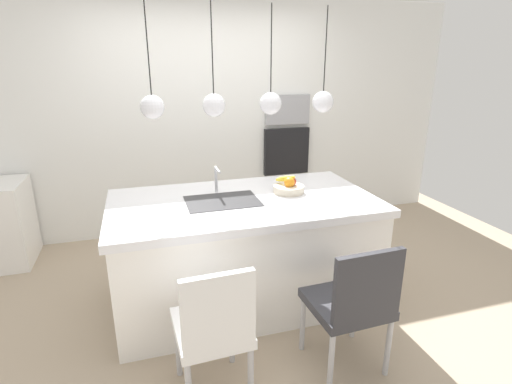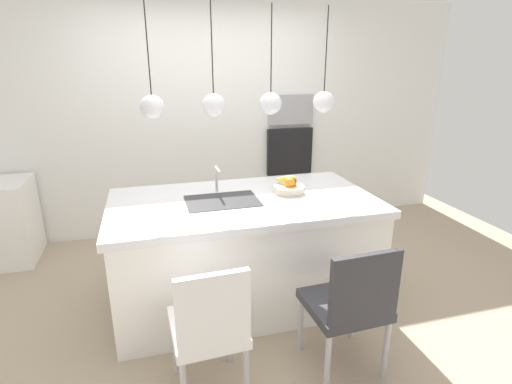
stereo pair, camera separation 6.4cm
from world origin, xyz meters
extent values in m
plane|color=tan|center=(0.00, 0.00, 0.00)|extent=(6.60, 6.60, 0.00)
cube|color=white|center=(0.00, 1.65, 1.30)|extent=(6.00, 0.10, 2.60)
cube|color=white|center=(0.00, 0.00, 0.41)|extent=(2.01, 1.07, 0.82)
cube|color=white|center=(0.00, 0.00, 0.85)|extent=(2.07, 1.13, 0.06)
cube|color=#2D2D30|center=(-0.17, 0.00, 0.88)|extent=(0.56, 0.40, 0.02)
cylinder|color=silver|center=(-0.17, 0.24, 0.99)|extent=(0.02, 0.02, 0.22)
cylinder|color=silver|center=(-0.17, 0.16, 1.09)|extent=(0.02, 0.16, 0.02)
cylinder|color=beige|center=(0.40, 0.06, 0.91)|extent=(0.25, 0.25, 0.06)
sphere|color=#B22D1E|center=(0.42, 0.06, 0.97)|extent=(0.08, 0.08, 0.08)
sphere|color=orange|center=(0.40, 0.04, 0.97)|extent=(0.09, 0.09, 0.09)
ellipsoid|color=yellow|center=(0.38, 0.10, 0.99)|extent=(0.16, 0.16, 0.09)
cube|color=#9E9EA3|center=(0.96, 1.58, 1.38)|extent=(0.54, 0.08, 0.34)
cube|color=black|center=(0.96, 1.58, 0.88)|extent=(0.56, 0.08, 0.56)
cube|color=white|center=(-0.45, -0.92, 0.45)|extent=(0.43, 0.47, 0.06)
cube|color=white|center=(-0.44, -1.13, 0.69)|extent=(0.39, 0.06, 0.43)
cylinder|color=#B2B2B7|center=(-0.28, -0.72, 0.21)|extent=(0.04, 0.04, 0.42)
cylinder|color=#B2B2B7|center=(-0.63, -0.73, 0.21)|extent=(0.04, 0.04, 0.42)
cylinder|color=#B2B2B7|center=(-0.27, -1.11, 0.21)|extent=(0.04, 0.04, 0.42)
cube|color=#333338|center=(0.42, -0.92, 0.44)|extent=(0.48, 0.47, 0.06)
cube|color=#333338|center=(0.43, -1.13, 0.69)|extent=(0.44, 0.06, 0.43)
cylinder|color=#B2B2B7|center=(0.61, -0.72, 0.21)|extent=(0.04, 0.04, 0.41)
cylinder|color=#B2B2B7|center=(0.21, -0.74, 0.21)|extent=(0.04, 0.04, 0.41)
cylinder|color=#B2B2B7|center=(0.63, -1.11, 0.21)|extent=(0.04, 0.04, 0.41)
cylinder|color=#B2B2B7|center=(0.23, -1.13, 0.21)|extent=(0.04, 0.04, 0.41)
sphere|color=silver|center=(-0.64, 0.00, 1.61)|extent=(0.16, 0.16, 0.16)
cylinder|color=black|center=(-0.64, 0.00, 1.99)|extent=(0.01, 0.01, 0.60)
sphere|color=silver|center=(-0.21, 0.00, 1.61)|extent=(0.16, 0.16, 0.16)
cylinder|color=black|center=(-0.21, 0.00, 1.99)|extent=(0.01, 0.01, 0.60)
sphere|color=silver|center=(0.21, 0.00, 1.61)|extent=(0.16, 0.16, 0.16)
cylinder|color=black|center=(0.21, 0.00, 1.99)|extent=(0.01, 0.01, 0.60)
sphere|color=silver|center=(0.64, 0.00, 1.61)|extent=(0.16, 0.16, 0.16)
cylinder|color=black|center=(0.64, 0.00, 1.99)|extent=(0.01, 0.01, 0.60)
camera|label=1|loc=(-0.75, -2.84, 1.90)|focal=27.79mm
camera|label=2|loc=(-0.69, -2.85, 1.90)|focal=27.79mm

